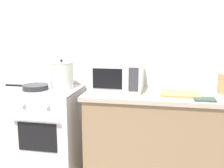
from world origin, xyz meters
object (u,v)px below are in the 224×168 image
object	(u,v)px
frying_pan	(35,87)
stock_pot	(62,75)
cutting_board	(180,94)
stove	(51,132)
oven_mitt	(205,99)
microwave	(117,76)

from	to	relation	value
frying_pan	stock_pot	bearing A→B (deg)	24.48
frying_pan	cutting_board	bearing A→B (deg)	1.62
stove	oven_mitt	distance (m)	1.59
stock_pot	stove	bearing A→B (deg)	-148.24
stove	microwave	world-z (taller)	microwave
microwave	stove	bearing A→B (deg)	-173.52
frying_pan	oven_mitt	size ratio (longest dim) A/B	2.55
cutting_board	frying_pan	bearing A→B (deg)	-178.38
stock_pot	microwave	size ratio (longest dim) A/B	0.65
stock_pot	microwave	distance (m)	0.58
frying_pan	cutting_board	xyz separation A→B (m)	(1.44, 0.04, -0.02)
stock_pot	oven_mitt	bearing A→B (deg)	-9.55
oven_mitt	microwave	bearing A→B (deg)	163.67
frying_pan	microwave	world-z (taller)	microwave
stock_pot	oven_mitt	xyz separation A→B (m)	(1.39, -0.23, -0.13)
stove	microwave	distance (m)	0.93
stove	oven_mitt	size ratio (longest dim) A/B	5.11
microwave	frying_pan	bearing A→B (deg)	-171.83
frying_pan	stove	bearing A→B (deg)	16.90
stock_pot	cutting_board	world-z (taller)	stock_pot
oven_mitt	stock_pot	bearing A→B (deg)	170.45
microwave	oven_mitt	size ratio (longest dim) A/B	2.78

